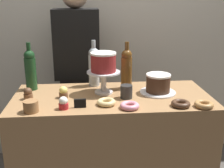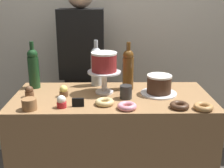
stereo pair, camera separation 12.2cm
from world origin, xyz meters
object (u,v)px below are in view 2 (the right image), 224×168
cake_stand_pedestal (104,78)px  cupcake_chocolate (29,92)px  coffee_cup_ceramic (126,92)px  white_layer_cake (104,62)px  wine_bottle_green (33,68)px  wine_bottle_clear (96,66)px  price_sign_chalkboard (78,102)px  donut_glazed (104,102)px  donut_chocolate (179,106)px  donut_maple (203,107)px  cupcake_lemon (64,91)px  cookie_stack (29,104)px  barista_figure (83,78)px  cupcake_vanilla (61,102)px  wine_bottle_amber (128,69)px  donut_pink (127,106)px  chocolate_round_cake (159,84)px

cake_stand_pedestal → cupcake_chocolate: bearing=-170.9°
cake_stand_pedestal → coffee_cup_ceramic: 0.19m
white_layer_cake → wine_bottle_green: 0.51m
wine_bottle_clear → price_sign_chalkboard: size_ratio=4.65×
donut_glazed → price_sign_chalkboard: (-0.15, -0.03, 0.01)m
white_layer_cake → donut_chocolate: 0.55m
donut_maple → wine_bottle_green: bearing=158.6°
wine_bottle_green → donut_chocolate: 1.01m
cupcake_lemon → coffee_cup_ceramic: size_ratio=0.87×
donut_chocolate → coffee_cup_ceramic: size_ratio=1.32×
wine_bottle_clear → cookie_stack: 0.59m
donut_maple → barista_figure: bearing=133.2°
cupcake_vanilla → barista_figure: bearing=85.7°
donut_chocolate → donut_maple: (0.13, -0.02, 0.00)m
wine_bottle_amber → cupcake_chocolate: bearing=-166.3°
white_layer_cake → cupcake_lemon: size_ratio=2.23×
coffee_cup_ceramic → donut_chocolate: bearing=-28.8°
wine_bottle_clear → donut_chocolate: bearing=-41.9°
cupcake_vanilla → donut_chocolate: size_ratio=0.66×
donut_glazed → wine_bottle_clear: bearing=99.2°
cupcake_lemon → donut_maple: (0.83, -0.23, -0.02)m
donut_maple → donut_chocolate: bearing=170.1°
cake_stand_pedestal → barista_figure: barista_figure is taller
wine_bottle_amber → price_sign_chalkboard: size_ratio=4.65×
donut_pink → price_sign_chalkboard: (-0.28, 0.04, 0.01)m
cookie_stack → price_sign_chalkboard: 0.27m
cupcake_chocolate → chocolate_round_cake: bearing=3.0°
white_layer_cake → cookie_stack: bearing=-145.9°
cake_stand_pedestal → donut_pink: (0.13, -0.28, -0.08)m
white_layer_cake → cupcake_vanilla: white_layer_cake is taller
coffee_cup_ceramic → cookie_stack: bearing=-162.6°
chocolate_round_cake → wine_bottle_green: wine_bottle_green is taller
donut_chocolate → coffee_cup_ceramic: (-0.30, 0.16, 0.03)m
cupcake_vanilla → cookie_stack: bearing=-170.3°
wine_bottle_clear → cupcake_lemon: wine_bottle_clear is taller
cake_stand_pedestal → donut_glazed: 0.23m
cake_stand_pedestal → coffee_cup_ceramic: (0.14, -0.11, -0.06)m
cake_stand_pedestal → wine_bottle_amber: wine_bottle_amber is taller
cupcake_lemon → cookie_stack: 0.27m
cake_stand_pedestal → price_sign_chalkboard: 0.30m
wine_bottle_clear → coffee_cup_ceramic: wine_bottle_clear is taller
white_layer_cake → wine_bottle_green: wine_bottle_green is taller
wine_bottle_green → donut_maple: wine_bottle_green is taller
wine_bottle_clear → coffee_cup_ceramic: (0.19, -0.28, -0.10)m
white_layer_cake → donut_pink: white_layer_cake is taller
donut_glazed → donut_maple: 0.57m
white_layer_cake → donut_maple: bearing=-27.8°
cake_stand_pedestal → donut_maple: 0.65m
donut_glazed → barista_figure: (-0.19, 0.72, -0.06)m
wine_bottle_green → wine_bottle_amber: bearing=-3.1°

